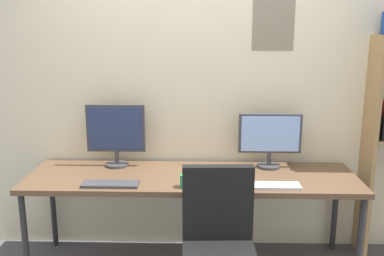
{
  "coord_description": "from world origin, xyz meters",
  "views": [
    {
      "loc": [
        0.09,
        -2.44,
        1.82
      ],
      "look_at": [
        0.0,
        0.65,
        1.09
      ],
      "focal_mm": 40.33,
      "sensor_mm": 36.0,
      "label": 1
    }
  ],
  "objects_px": {
    "computer_mouse": "(238,186)",
    "coffee_mug": "(186,181)",
    "desk": "(192,181)",
    "monitor_right": "(270,137)",
    "monitor_left": "(116,132)",
    "keyboard_right": "(272,186)",
    "keyboard_left": "(110,184)"
  },
  "relations": [
    {
      "from": "keyboard_left",
      "to": "computer_mouse",
      "type": "xyz_separation_m",
      "value": [
        0.88,
        -0.02,
        0.01
      ]
    },
    {
      "from": "desk",
      "to": "computer_mouse",
      "type": "relative_size",
      "value": 25.45
    },
    {
      "from": "coffee_mug",
      "to": "desk",
      "type": "bearing_deg",
      "value": 81.97
    },
    {
      "from": "desk",
      "to": "keyboard_right",
      "type": "relative_size",
      "value": 6.38
    },
    {
      "from": "computer_mouse",
      "to": "coffee_mug",
      "type": "distance_m",
      "value": 0.36
    },
    {
      "from": "monitor_right",
      "to": "keyboard_right",
      "type": "height_order",
      "value": "monitor_right"
    },
    {
      "from": "monitor_right",
      "to": "coffee_mug",
      "type": "xyz_separation_m",
      "value": [
        -0.63,
        -0.46,
        -0.2
      ]
    },
    {
      "from": "monitor_left",
      "to": "keyboard_right",
      "type": "bearing_deg",
      "value": -20.87
    },
    {
      "from": "monitor_right",
      "to": "computer_mouse",
      "type": "bearing_deg",
      "value": -120.91
    },
    {
      "from": "monitor_left",
      "to": "coffee_mug",
      "type": "distance_m",
      "value": 0.76
    },
    {
      "from": "keyboard_left",
      "to": "keyboard_right",
      "type": "height_order",
      "value": "same"
    },
    {
      "from": "monitor_right",
      "to": "desk",
      "type": "bearing_deg",
      "value": -160.52
    },
    {
      "from": "keyboard_left",
      "to": "computer_mouse",
      "type": "height_order",
      "value": "computer_mouse"
    },
    {
      "from": "monitor_right",
      "to": "monitor_left",
      "type": "bearing_deg",
      "value": 180.0
    },
    {
      "from": "keyboard_left",
      "to": "keyboard_right",
      "type": "relative_size",
      "value": 1.02
    },
    {
      "from": "desk",
      "to": "monitor_left",
      "type": "height_order",
      "value": "monitor_left"
    },
    {
      "from": "desk",
      "to": "keyboard_left",
      "type": "relative_size",
      "value": 6.24
    },
    {
      "from": "monitor_left",
      "to": "keyboard_right",
      "type": "relative_size",
      "value": 1.29
    },
    {
      "from": "desk",
      "to": "coffee_mug",
      "type": "relative_size",
      "value": 23.05
    },
    {
      "from": "computer_mouse",
      "to": "monitor_right",
      "type": "bearing_deg",
      "value": 59.09
    },
    {
      "from": "desk",
      "to": "coffee_mug",
      "type": "xyz_separation_m",
      "value": [
        -0.03,
        -0.25,
        0.09
      ]
    },
    {
      "from": "keyboard_left",
      "to": "keyboard_right",
      "type": "bearing_deg",
      "value": 0.0
    },
    {
      "from": "coffee_mug",
      "to": "keyboard_right",
      "type": "bearing_deg",
      "value": 1.47
    },
    {
      "from": "monitor_left",
      "to": "keyboard_left",
      "type": "bearing_deg",
      "value": -84.83
    },
    {
      "from": "desk",
      "to": "monitor_left",
      "type": "distance_m",
      "value": 0.71
    },
    {
      "from": "monitor_right",
      "to": "keyboard_right",
      "type": "bearing_deg",
      "value": -95.17
    },
    {
      "from": "desk",
      "to": "keyboard_left",
      "type": "bearing_deg",
      "value": -157.67
    },
    {
      "from": "keyboard_right",
      "to": "coffee_mug",
      "type": "bearing_deg",
      "value": -178.53
    },
    {
      "from": "computer_mouse",
      "to": "coffee_mug",
      "type": "height_order",
      "value": "coffee_mug"
    },
    {
      "from": "desk",
      "to": "computer_mouse",
      "type": "xyz_separation_m",
      "value": [
        0.32,
        -0.25,
        0.06
      ]
    },
    {
      "from": "desk",
      "to": "coffee_mug",
      "type": "bearing_deg",
      "value": -98.03
    },
    {
      "from": "monitor_right",
      "to": "keyboard_left",
      "type": "height_order",
      "value": "monitor_right"
    }
  ]
}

